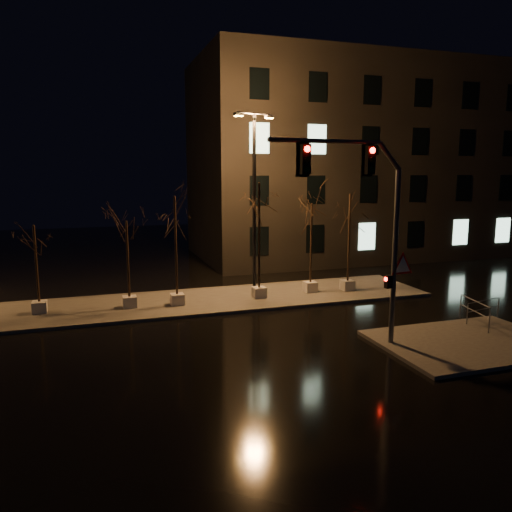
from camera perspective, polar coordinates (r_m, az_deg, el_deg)
name	(u,v)px	position (r m, az deg, el deg)	size (l,w,h in m)	color
ground	(259,336)	(20.85, 0.36, -9.14)	(90.00, 90.00, 0.00)	black
median	(223,299)	(26.35, -3.78, -4.97)	(22.00, 5.00, 0.15)	#44423D
sidewalk_corner	(468,343)	(21.56, 23.08, -9.09)	(7.00, 5.00, 0.15)	#44423D
building	(353,162)	(41.94, 10.98, 10.54)	(25.00, 12.00, 15.00)	black
tree_0	(35,245)	(25.08, -23.94, 1.16)	(1.80, 1.80, 4.25)	beige
tree_1	(127,240)	(24.66, -14.53, 1.76)	(1.80, 1.80, 4.36)	beige
tree_2	(175,221)	(24.58, -9.23, 4.00)	(1.80, 1.80, 5.54)	beige
tree_3	(259,208)	(25.66, 0.37, 5.46)	(1.80, 1.80, 6.18)	beige
tree_4	(311,223)	(27.19, 6.36, 3.75)	(1.80, 1.80, 5.01)	beige
tree_5	(350,215)	(27.83, 10.65, 4.57)	(1.80, 1.80, 5.52)	beige
traffic_signal_mast	(370,214)	(18.57, 12.87, 4.65)	(6.24, 0.82, 7.65)	#56585D
streetlight_main	(254,192)	(26.56, -0.20, 7.38)	(2.36, 0.91, 9.56)	black
guard_rail_a	(483,307)	(24.41, 24.56, -5.35)	(2.15, 0.49, 0.95)	#56585D
guard_rail_b	(475,309)	(23.57, 23.70, -5.58)	(0.49, 2.27, 1.09)	#56585D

